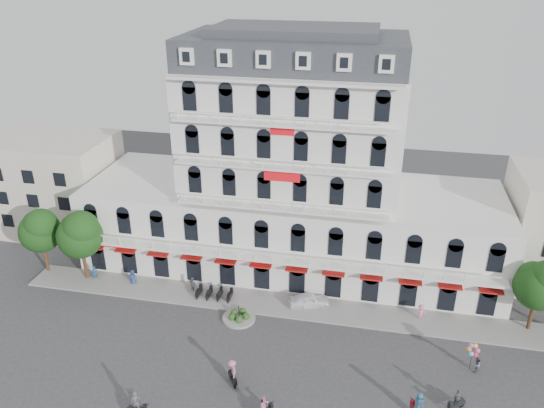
% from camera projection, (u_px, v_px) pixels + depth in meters
% --- Properties ---
extents(ground, '(120.00, 120.00, 0.00)m').
position_uv_depth(ground, '(255.00, 366.00, 45.37)').
color(ground, '#38383A').
rests_on(ground, ground).
extents(sidewalk, '(53.00, 4.00, 0.16)m').
position_uv_depth(sidewalk, '(276.00, 304.00, 53.30)').
color(sidewalk, gray).
rests_on(sidewalk, ground).
extents(main_building, '(45.00, 15.00, 25.80)m').
position_uv_depth(main_building, '(292.00, 180.00, 57.03)').
color(main_building, silver).
rests_on(main_building, ground).
extents(flank_building_west, '(14.00, 10.00, 12.00)m').
position_uv_depth(flank_building_west, '(57.00, 184.00, 66.00)').
color(flank_building_west, beige).
rests_on(flank_building_west, ground).
extents(traffic_island, '(3.20, 3.20, 1.60)m').
position_uv_depth(traffic_island, '(239.00, 317.00, 51.12)').
color(traffic_island, gray).
rests_on(traffic_island, ground).
extents(parked_scooter_row, '(4.40, 1.80, 1.10)m').
position_uv_depth(parked_scooter_row, '(215.00, 298.00, 54.32)').
color(parked_scooter_row, black).
rests_on(parked_scooter_row, ground).
extents(tree_west_outer, '(4.50, 4.48, 7.76)m').
position_uv_depth(tree_west_outer, '(40.00, 229.00, 56.67)').
color(tree_west_outer, '#382314').
rests_on(tree_west_outer, ground).
extents(tree_west_inner, '(4.76, 4.76, 8.25)m').
position_uv_depth(tree_west_inner, '(80.00, 233.00, 55.16)').
color(tree_west_inner, '#382314').
rests_on(tree_west_inner, ground).
extents(tree_east_inner, '(4.40, 4.37, 7.57)m').
position_uv_depth(tree_east_inner, '(540.00, 283.00, 47.57)').
color(tree_east_inner, '#382314').
rests_on(tree_east_inner, ground).
extents(parked_car, '(4.38, 2.84, 1.39)m').
position_uv_depth(parked_car, '(309.00, 300.00, 52.88)').
color(parked_car, white).
rests_on(parked_car, ground).
extents(rider_west, '(1.67, 0.74, 2.33)m').
position_uv_depth(rider_west, '(136.00, 405.00, 40.10)').
color(rider_west, black).
rests_on(rider_west, ground).
extents(rider_southwest, '(1.16, 1.45, 2.15)m').
position_uv_depth(rider_southwest, '(265.00, 407.00, 39.87)').
color(rider_southwest, black).
rests_on(rider_southwest, ground).
extents(rider_east, '(1.18, 1.43, 2.31)m').
position_uv_depth(rider_east, '(419.00, 405.00, 40.00)').
color(rider_east, maroon).
rests_on(rider_east, ground).
extents(rider_northeast, '(1.46, 1.15, 2.05)m').
position_uv_depth(rider_northeast, '(457.00, 400.00, 40.68)').
color(rider_northeast, black).
rests_on(rider_northeast, ground).
extents(rider_center, '(1.23, 1.51, 2.35)m').
position_uv_depth(rider_center, '(232.00, 371.00, 43.07)').
color(rider_center, black).
rests_on(rider_center, ground).
extents(pedestrian_left, '(0.91, 0.64, 1.74)m').
position_uv_depth(pedestrian_left, '(133.00, 277.00, 56.26)').
color(pedestrian_left, navy).
rests_on(pedestrian_left, ground).
extents(pedestrian_mid, '(1.09, 0.87, 1.73)m').
position_uv_depth(pedestrian_mid, '(193.00, 285.00, 55.03)').
color(pedestrian_mid, '#5A5B62').
rests_on(pedestrian_mid, ground).
extents(pedestrian_right, '(1.21, 0.91, 1.67)m').
position_uv_depth(pedestrian_right, '(421.00, 312.00, 50.84)').
color(pedestrian_right, pink).
rests_on(pedestrian_right, ground).
extents(pedestrian_far, '(0.60, 0.72, 1.70)m').
position_uv_depth(pedestrian_far, '(95.00, 273.00, 57.08)').
color(pedestrian_far, navy).
rests_on(pedestrian_far, ground).
extents(balloon_vendor, '(1.43, 1.32, 2.45)m').
position_uv_depth(balloon_vendor, '(475.00, 359.00, 44.40)').
color(balloon_vendor, '#57585F').
rests_on(balloon_vendor, ground).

